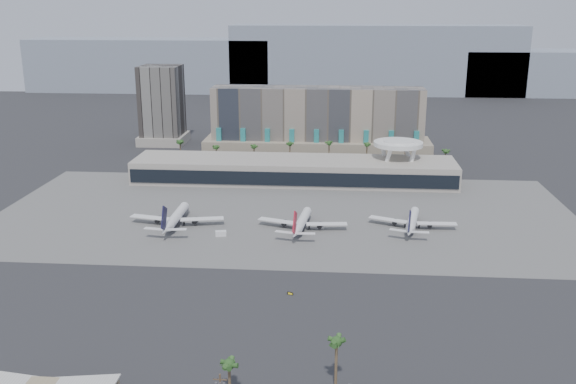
# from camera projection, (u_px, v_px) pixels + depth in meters

# --- Properties ---
(ground) EXTENTS (900.00, 900.00, 0.00)m
(ground) POSITION_uv_depth(u_px,v_px,m) (273.00, 260.00, 237.78)
(ground) COLOR #232326
(ground) RESTS_ON ground
(apron_pad) EXTENTS (260.00, 130.00, 0.06)m
(apron_pad) POSITION_uv_depth(u_px,v_px,m) (285.00, 213.00, 290.37)
(apron_pad) COLOR #5B5B59
(apron_pad) RESTS_ON ground
(mountain_ridge) EXTENTS (680.00, 60.00, 70.00)m
(mountain_ridge) POSITION_uv_depth(u_px,v_px,m) (344.00, 64.00, 676.63)
(mountain_ridge) COLOR gray
(mountain_ridge) RESTS_ON ground
(hotel) EXTENTS (140.00, 30.00, 42.00)m
(hotel) POSITION_uv_depth(u_px,v_px,m) (317.00, 128.00, 399.05)
(hotel) COLOR gray
(hotel) RESTS_ON ground
(office_tower) EXTENTS (30.00, 30.00, 52.00)m
(office_tower) POSITION_uv_depth(u_px,v_px,m) (162.00, 110.00, 429.76)
(office_tower) COLOR black
(office_tower) RESTS_ON ground
(terminal) EXTENTS (170.00, 32.50, 14.50)m
(terminal) POSITION_uv_depth(u_px,v_px,m) (294.00, 169.00, 340.97)
(terminal) COLOR #B3AD9E
(terminal) RESTS_ON ground
(saucer_structure) EXTENTS (26.00, 26.00, 21.89)m
(saucer_structure) POSITION_uv_depth(u_px,v_px,m) (398.00, 147.00, 339.31)
(saucer_structure) COLOR white
(saucer_structure) RESTS_ON ground
(palm_row) EXTENTS (157.80, 2.80, 13.10)m
(palm_row) POSITION_uv_depth(u_px,v_px,m) (310.00, 148.00, 372.93)
(palm_row) COLOR brown
(palm_row) RESTS_ON ground
(airliner_left) EXTENTS (41.02, 42.18, 14.57)m
(airliner_left) POSITION_uv_depth(u_px,v_px,m) (176.00, 217.00, 273.35)
(airliner_left) COLOR white
(airliner_left) RESTS_ON ground
(airliner_centre) EXTENTS (38.11, 39.42, 13.62)m
(airliner_centre) POSITION_uv_depth(u_px,v_px,m) (302.00, 222.00, 268.74)
(airliner_centre) COLOR white
(airliner_centre) RESTS_ON ground
(airliner_right) EXTENTS (36.61, 38.01, 13.23)m
(airliner_right) POSITION_uv_depth(u_px,v_px,m) (412.00, 221.00, 270.18)
(airliner_right) COLOR white
(airliner_right) RESTS_ON ground
(service_vehicle_a) EXTENTS (4.77, 3.04, 2.16)m
(service_vehicle_a) POSITION_uv_depth(u_px,v_px,m) (221.00, 233.00, 261.68)
(service_vehicle_a) COLOR white
(service_vehicle_a) RESTS_ON ground
(service_vehicle_b) EXTENTS (3.02, 1.79, 1.53)m
(service_vehicle_b) POSITION_uv_depth(u_px,v_px,m) (321.00, 227.00, 270.08)
(service_vehicle_b) COLOR white
(service_vehicle_b) RESTS_ON ground
(taxiway_sign) EXTENTS (2.04, 0.89, 0.93)m
(taxiway_sign) POSITION_uv_depth(u_px,v_px,m) (290.00, 293.00, 209.00)
(taxiway_sign) COLOR black
(taxiway_sign) RESTS_ON ground
(near_palm_a) EXTENTS (6.00, 6.00, 9.86)m
(near_palm_a) POSITION_uv_depth(u_px,v_px,m) (229.00, 369.00, 153.61)
(near_palm_a) COLOR brown
(near_palm_a) RESTS_ON ground
(near_palm_b) EXTENTS (6.00, 6.00, 14.21)m
(near_palm_b) POSITION_uv_depth(u_px,v_px,m) (336.00, 347.00, 155.25)
(near_palm_b) COLOR brown
(near_palm_b) RESTS_ON ground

